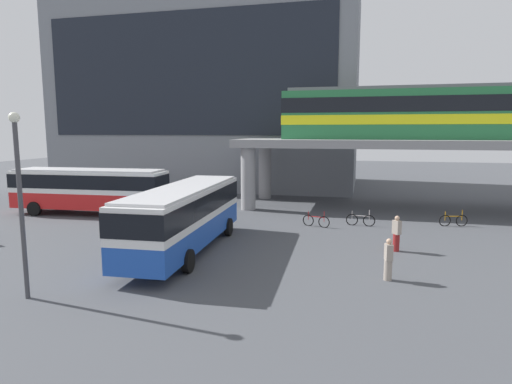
# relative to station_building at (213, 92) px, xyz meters

# --- Properties ---
(ground_plane) EXTENTS (120.00, 120.00, 0.00)m
(ground_plane) POSITION_rel_station_building_xyz_m (8.25, -18.05, -10.18)
(ground_plane) COLOR #47494F
(station_building) EXTENTS (31.38, 15.91, 20.36)m
(station_building) POSITION_rel_station_building_xyz_m (0.00, 0.00, 0.00)
(station_building) COLOR slate
(station_building) RESTS_ON ground_plane
(elevated_platform) EXTENTS (29.61, 7.39, 5.26)m
(elevated_platform) POSITION_rel_station_building_xyz_m (21.72, -12.69, -5.61)
(elevated_platform) COLOR gray
(elevated_platform) RESTS_ON ground_plane
(train) EXTENTS (21.35, 2.96, 3.84)m
(train) POSITION_rel_station_building_xyz_m (20.99, -12.69, -2.96)
(train) COLOR #26723F
(train) RESTS_ON elevated_platform
(bus_main) EXTENTS (3.12, 11.14, 3.22)m
(bus_main) POSITION_rel_station_building_xyz_m (8.05, -27.41, -8.20)
(bus_main) COLOR #1E4CB2
(bus_main) RESTS_ON ground_plane
(bus_secondary) EXTENTS (11.16, 3.18, 3.22)m
(bus_secondary) POSITION_rel_station_building_xyz_m (-2.33, -20.11, -8.20)
(bus_secondary) COLOR red
(bus_secondary) RESTS_ON ground_plane
(bicycle_red) EXTENTS (1.73, 0.58, 1.04)m
(bicycle_red) POSITION_rel_station_building_xyz_m (13.72, -20.34, -9.83)
(bicycle_red) COLOR black
(bicycle_red) RESTS_ON ground_plane
(bicycle_orange) EXTENTS (1.75, 0.48, 1.04)m
(bicycle_orange) POSITION_rel_station_building_xyz_m (22.03, -18.13, -9.83)
(bicycle_orange) COLOR black
(bicycle_orange) RESTS_ON ground_plane
(bicycle_silver) EXTENTS (1.79, 0.16, 1.04)m
(bicycle_silver) POSITION_rel_station_building_xyz_m (16.40, -19.39, -9.83)
(bicycle_silver) COLOR black
(bicycle_silver) RESTS_ON ground_plane
(pedestrian_waiting_near_stop) EXTENTS (0.34, 0.45, 1.70)m
(pedestrian_waiting_near_stop) POSITION_rel_station_building_xyz_m (17.50, -29.41, -9.39)
(pedestrian_waiting_near_stop) COLOR gray
(pedestrian_waiting_near_stop) RESTS_ON ground_plane
(pedestrian_near_building) EXTENTS (0.45, 0.47, 1.78)m
(pedestrian_near_building) POSITION_rel_station_building_xyz_m (18.13, -24.94, -9.34)
(pedestrian_near_building) COLOR maroon
(pedestrian_near_building) RESTS_ON ground_plane
(lamp_post) EXTENTS (0.36, 0.36, 6.51)m
(lamp_post) POSITION_rel_station_building_xyz_m (4.97, -34.40, -6.36)
(lamp_post) COLOR #3F3F44
(lamp_post) RESTS_ON ground_plane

